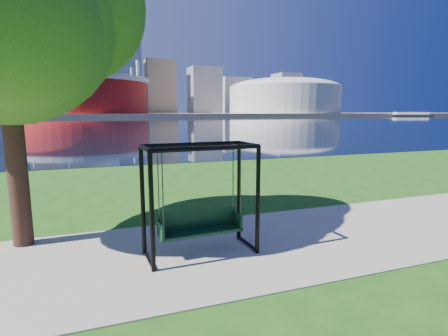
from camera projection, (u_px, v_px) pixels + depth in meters
name	position (u px, v px, depth m)	size (l,w,h in m)	color
ground	(215.00, 241.00, 7.76)	(900.00, 900.00, 0.00)	#1E5114
path	(223.00, 249.00, 7.29)	(120.00, 4.00, 0.03)	#9E937F
river	(105.00, 122.00, 102.43)	(900.00, 180.00, 0.02)	black
far_bank	(99.00, 114.00, 291.63)	(900.00, 228.00, 2.00)	#937F60
stadium	(82.00, 94.00, 220.27)	(83.00, 83.00, 32.00)	maroon
arena	(284.00, 95.00, 268.84)	(84.00, 84.00, 26.56)	beige
skyline	(91.00, 73.00, 297.10)	(392.00, 66.00, 96.50)	gray
swing	(200.00, 202.00, 6.89)	(2.23, 1.07, 2.23)	black
barge	(411.00, 114.00, 249.56)	(29.84, 17.09, 2.89)	black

